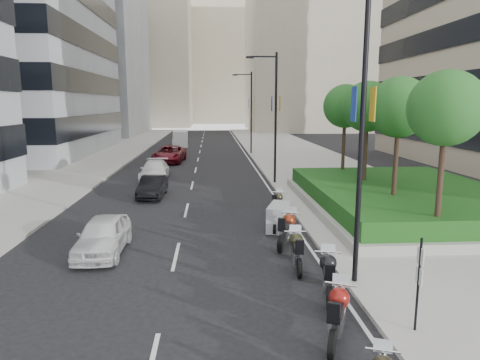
{
  "coord_description": "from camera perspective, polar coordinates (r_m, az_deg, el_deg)",
  "views": [
    {
      "loc": [
        -0.13,
        -11.35,
        5.63
      ],
      "look_at": [
        1.23,
        8.78,
        2.0
      ],
      "focal_mm": 32.0,
      "sensor_mm": 36.0,
      "label": 1
    }
  ],
  "objects": [
    {
      "name": "car_a",
      "position": [
        17.14,
        -17.8,
        -7.03
      ],
      "size": [
        1.66,
        4.1,
        1.4
      ],
      "primitive_type": "imported",
      "rotation": [
        0.0,
        0.0,
        0.0
      ],
      "color": "silver",
      "rests_on": "ground"
    },
    {
      "name": "planter",
      "position": [
        24.22,
        21.02,
        -3.09
      ],
      "size": [
        10.0,
        14.0,
        0.4
      ],
      "primitive_type": "cube",
      "color": "#9C9B91",
      "rests_on": "sidewalk_right"
    },
    {
      "name": "lane_centre",
      "position": [
        41.76,
        -5.7,
        2.4
      ],
      "size": [
        0.12,
        100.0,
        0.01
      ],
      "primitive_type": "cube",
      "color": "silver",
      "rests_on": "ground"
    },
    {
      "name": "parking_sign",
      "position": [
        11.37,
        22.72,
        -12.17
      ],
      "size": [
        0.06,
        0.32,
        2.5
      ],
      "color": "black",
      "rests_on": "ground"
    },
    {
      "name": "hedge",
      "position": [
        24.09,
        21.11,
        -1.7
      ],
      "size": [
        9.4,
        13.4,
        0.8
      ],
      "primitive_type": "cube",
      "color": "#1B4915",
      "rests_on": "planter"
    },
    {
      "name": "motorcycle_3",
      "position": [
        15.09,
        7.57,
        -9.27
      ],
      "size": [
        0.78,
        2.33,
        1.16
      ],
      "rotation": [
        0.0,
        0.0,
        1.48
      ],
      "color": "black",
      "rests_on": "ground"
    },
    {
      "name": "sidewalk_right",
      "position": [
        42.71,
        8.53,
        2.61
      ],
      "size": [
        10.0,
        100.0,
        0.15
      ],
      "primitive_type": "cube",
      "color": "#9E9B93",
      "rests_on": "ground"
    },
    {
      "name": "car_c",
      "position": [
        32.54,
        -11.31,
        1.28
      ],
      "size": [
        2.08,
        4.87,
        1.4
      ],
      "primitive_type": "imported",
      "rotation": [
        0.0,
        0.0,
        0.03
      ],
      "color": "white",
      "rests_on": "ground"
    },
    {
      "name": "ground",
      "position": [
        12.67,
        -2.98,
        -16.19
      ],
      "size": [
        160.0,
        160.0,
        0.0
      ],
      "primitive_type": "plane",
      "color": "black",
      "rests_on": "ground"
    },
    {
      "name": "car_b",
      "position": [
        26.49,
        -11.58,
        -0.87
      ],
      "size": [
        1.52,
        3.94,
        1.28
      ],
      "primitive_type": "imported",
      "rotation": [
        0.0,
        0.0,
        -0.04
      ],
      "color": "black",
      "rests_on": "ground"
    },
    {
      "name": "lane_edge",
      "position": [
        41.91,
        1.43,
        2.48
      ],
      "size": [
        0.12,
        100.0,
        0.01
      ],
      "primitive_type": "cube",
      "color": "silver",
      "rests_on": "ground"
    },
    {
      "name": "tree_2",
      "position": [
        24.9,
        16.65,
        9.3
      ],
      "size": [
        2.8,
        2.8,
        6.3
      ],
      "color": "#332319",
      "rests_on": "planter"
    },
    {
      "name": "motorcycle_5",
      "position": [
        19.37,
        5.12,
        -4.96
      ],
      "size": [
        1.32,
        2.05,
        1.16
      ],
      "rotation": [
        0.0,
        0.0,
        1.26
      ],
      "color": "black",
      "rests_on": "ground"
    },
    {
      "name": "building_cream_centre",
      "position": [
        132.05,
        -3.02,
        15.99
      ],
      "size": [
        30.0,
        24.0,
        38.0
      ],
      "primitive_type": "cube",
      "color": "#B7AD93",
      "rests_on": "ground"
    },
    {
      "name": "tree_1",
      "position": [
        21.19,
        20.44,
        9.01
      ],
      "size": [
        2.8,
        2.8,
        6.3
      ],
      "color": "#332319",
      "rests_on": "planter"
    },
    {
      "name": "lamp_post_2",
      "position": [
        47.55,
        1.32,
        9.51
      ],
      "size": [
        2.34,
        0.45,
        9.0
      ],
      "color": "black",
      "rests_on": "ground"
    },
    {
      "name": "delivery_van",
      "position": [
        57.41,
        -7.93,
        5.43
      ],
      "size": [
        2.11,
        5.0,
        2.06
      ],
      "rotation": [
        0.0,
        0.0,
        0.05
      ],
      "color": "silver",
      "rests_on": "ground"
    },
    {
      "name": "building_cream_left",
      "position": [
        113.35,
        -13.41,
        15.68
      ],
      "size": [
        26.0,
        24.0,
        34.0
      ],
      "primitive_type": "cube",
      "color": "#B7AD93",
      "rests_on": "ground"
    },
    {
      "name": "tree_3",
      "position": [
        28.68,
        13.85,
        9.49
      ],
      "size": [
        2.8,
        2.8,
        6.3
      ],
      "color": "#332319",
      "rests_on": "planter"
    },
    {
      "name": "building_cream_right",
      "position": [
        94.81,
        10.16,
        17.53
      ],
      "size": [
        28.0,
        24.0,
        36.0
      ],
      "primitive_type": "cube",
      "color": "#B7AD93",
      "rests_on": "ground"
    },
    {
      "name": "tree_0",
      "position": [
        17.61,
        25.79,
        8.53
      ],
      "size": [
        2.8,
        2.8,
        6.3
      ],
      "color": "#332319",
      "rests_on": "planter"
    },
    {
      "name": "building_grey_far",
      "position": [
        85.3,
        -20.91,
        15.85
      ],
      "size": [
        22.0,
        26.0,
        30.0
      ],
      "primitive_type": "cube",
      "color": "gray",
      "rests_on": "ground"
    },
    {
      "name": "motorcycle_2",
      "position": [
        13.14,
        11.67,
        -12.34
      ],
      "size": [
        0.86,
        2.36,
        1.19
      ],
      "rotation": [
        0.0,
        0.0,
        1.35
      ],
      "color": "black",
      "rests_on": "ground"
    },
    {
      "name": "lamp_post_1",
      "position": [
        29.67,
        4.49,
        9.07
      ],
      "size": [
        2.34,
        0.45,
        9.0
      ],
      "color": "black",
      "rests_on": "ground"
    },
    {
      "name": "motorcycle_1",
      "position": [
        11.05,
        12.86,
        -16.96
      ],
      "size": [
        1.14,
        2.23,
        1.18
      ],
      "rotation": [
        0.0,
        0.0,
        1.16
      ],
      "color": "black",
      "rests_on": "ground"
    },
    {
      "name": "motorcycle_6",
      "position": [
        22.12,
        5.02,
        -3.07
      ],
      "size": [
        0.94,
        2.05,
        1.07
      ],
      "rotation": [
        0.0,
        0.0,
        1.22
      ],
      "color": "black",
      "rests_on": "ground"
    },
    {
      "name": "sidewalk_left",
      "position": [
        43.38,
        -19.71,
        2.24
      ],
      "size": [
        8.0,
        100.0,
        0.15
      ],
      "primitive_type": "cube",
      "color": "#9E9B93",
      "rests_on": "ground"
    },
    {
      "name": "car_d",
      "position": [
        41.91,
        -9.39,
        3.43
      ],
      "size": [
        3.11,
        5.94,
        1.6
      ],
      "primitive_type": "imported",
      "rotation": [
        0.0,
        0.0,
        -0.08
      ],
      "color": "maroon",
      "rests_on": "ground"
    },
    {
      "name": "motorcycle_4",
      "position": [
        17.34,
        6.31,
        -6.53
      ],
      "size": [
        1.21,
        2.3,
        1.23
      ],
      "rotation": [
        0.0,
        0.0,
        1.14
      ],
      "color": "black",
      "rests_on": "ground"
    },
    {
      "name": "lamp_post_0",
      "position": [
        13.08,
        15.35,
        7.37
      ],
      "size": [
        2.34,
        0.45,
        9.0
      ],
      "color": "black",
      "rests_on": "ground"
    }
  ]
}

